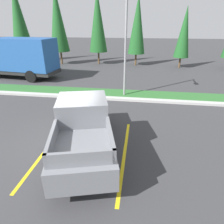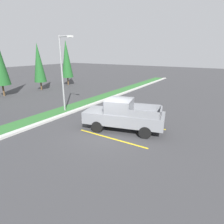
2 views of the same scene
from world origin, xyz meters
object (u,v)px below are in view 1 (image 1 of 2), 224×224
(cypress_tree_left_inner, at_px, (57,19))
(cypress_tree_rightmost, at_px, (184,32))
(street_light, at_px, (126,39))
(cypress_tree_center, at_px, (98,21))
(cypress_tree_right_inner, at_px, (137,25))
(pickup_truck_main, at_px, (83,127))
(cypress_tree_leftmost, at_px, (18,16))
(cargo_truck_distant, at_px, (20,57))

(cypress_tree_left_inner, relative_size, cypress_tree_rightmost, 1.34)
(cypress_tree_left_inner, bearing_deg, street_light, -50.27)
(cypress_tree_center, bearing_deg, cypress_tree_right_inner, -1.83)
(cypress_tree_center, height_order, cypress_tree_rightmost, cypress_tree_center)
(cypress_tree_center, bearing_deg, cypress_tree_left_inner, -170.81)
(street_light, relative_size, cypress_tree_center, 0.79)
(street_light, distance_m, cypress_tree_rightmost, 11.46)
(cypress_tree_left_inner, xyz_separation_m, cypress_tree_center, (4.40, 0.71, -0.18))
(cypress_tree_center, bearing_deg, pickup_truck_main, -79.95)
(cypress_tree_center, distance_m, cypress_tree_rightmost, 9.42)
(pickup_truck_main, height_order, street_light, street_light)
(cypress_tree_rightmost, bearing_deg, cypress_tree_left_inner, -179.95)
(street_light, height_order, cypress_tree_left_inner, cypress_tree_left_inner)
(pickup_truck_main, height_order, cypress_tree_right_inner, cypress_tree_right_inner)
(cypress_tree_leftmost, distance_m, cypress_tree_right_inner, 13.94)
(cypress_tree_right_inner, distance_m, cypress_tree_rightmost, 4.98)
(street_light, xyz_separation_m, cypress_tree_right_inner, (0.42, 10.71, 0.67))
(pickup_truck_main, bearing_deg, cargo_truck_distant, 130.93)
(pickup_truck_main, bearing_deg, cypress_tree_rightmost, 69.06)
(street_light, relative_size, cypress_tree_right_inner, 0.85)
(cypress_tree_left_inner, distance_m, cypress_tree_rightmost, 13.80)
(pickup_truck_main, bearing_deg, cypress_tree_center, 100.05)
(pickup_truck_main, relative_size, cypress_tree_rightmost, 0.89)
(street_light, xyz_separation_m, cypress_tree_left_inner, (-8.43, 10.14, 1.20))
(cypress_tree_right_inner, bearing_deg, pickup_truck_main, -94.71)
(cargo_truck_distant, height_order, cypress_tree_center, cypress_tree_center)
(pickup_truck_main, xyz_separation_m, cypress_tree_right_inner, (1.40, 17.01, 3.31))
(cypress_tree_left_inner, height_order, cypress_tree_rightmost, cypress_tree_left_inner)
(cypress_tree_center, xyz_separation_m, cypress_tree_rightmost, (9.34, -0.70, -1.05))
(cargo_truck_distant, xyz_separation_m, cypress_tree_leftmost, (-4.01, 7.29, 3.36))
(pickup_truck_main, relative_size, cypress_tree_leftmost, 0.63)
(street_light, relative_size, cypress_tree_left_inner, 0.76)
(pickup_truck_main, height_order, cypress_tree_left_inner, cypress_tree_left_inner)
(pickup_truck_main, xyz_separation_m, cypress_tree_left_inner, (-7.44, 16.44, 3.83))
(cypress_tree_right_inner, bearing_deg, street_light, -92.22)
(cypress_tree_left_inner, xyz_separation_m, cypress_tree_right_inner, (8.84, 0.57, -0.53))
(cypress_tree_leftmost, xyz_separation_m, cypress_tree_center, (9.47, 0.05, -0.51))
(pickup_truck_main, relative_size, cypress_tree_left_inner, 0.67)
(street_light, distance_m, cypress_tree_right_inner, 10.74)
(street_light, height_order, cypress_tree_right_inner, cypress_tree_right_inner)
(cypress_tree_right_inner, relative_size, cypress_tree_rightmost, 1.19)
(street_light, xyz_separation_m, cypress_tree_rightmost, (5.31, 10.16, -0.04))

